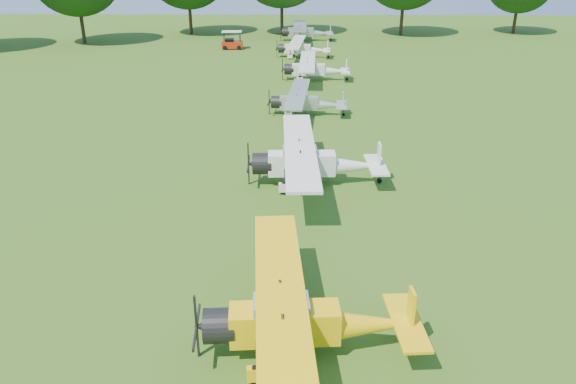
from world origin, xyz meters
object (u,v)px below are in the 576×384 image
object	(u,v)px
aircraft_4	(305,101)
aircraft_6	(302,47)
aircraft_5	(314,68)
golf_cart	(232,43)
aircraft_3	(312,160)
aircraft_7	(305,31)
aircraft_2	(302,318)

from	to	relation	value
aircraft_4	aircraft_6	bearing A→B (deg)	94.71
aircraft_5	golf_cart	size ratio (longest dim) A/B	3.99
aircraft_3	aircraft_7	xyz separation A→B (m)	(-0.02, 47.26, -0.07)
aircraft_2	aircraft_4	world-z (taller)	aircraft_2
aircraft_3	golf_cart	size ratio (longest dim) A/B	4.63
aircraft_7	golf_cart	size ratio (longest dim) A/B	4.36
aircraft_6	aircraft_4	bearing A→B (deg)	-84.54
aircraft_3	aircraft_4	bearing A→B (deg)	89.09
aircraft_4	golf_cart	distance (m)	29.24
aircraft_5	aircraft_7	xyz separation A→B (m)	(-0.64, 22.82, 0.11)
aircraft_4	aircraft_5	size ratio (longest dim) A/B	0.93
aircraft_4	golf_cart	size ratio (longest dim) A/B	3.70
aircraft_3	golf_cart	world-z (taller)	aircraft_3
aircraft_7	golf_cart	xyz separation A→B (m)	(-8.78, -6.35, -0.57)
aircraft_3	aircraft_7	bearing A→B (deg)	87.92
aircraft_4	golf_cart	bearing A→B (deg)	111.18
aircraft_2	golf_cart	xyz separation A→B (m)	(-8.23, 54.32, -0.59)
aircraft_6	aircraft_7	size ratio (longest dim) A/B	0.88
aircraft_2	aircraft_4	xyz separation A→B (m)	(0.30, 26.36, -0.22)
aircraft_2	golf_cart	bearing A→B (deg)	94.23
aircraft_5	aircraft_7	distance (m)	22.83
aircraft_5	aircraft_6	xyz separation A→B (m)	(-1.08, 11.19, -0.05)
aircraft_4	aircraft_5	world-z (taller)	aircraft_5
aircraft_5	aircraft_2	bearing A→B (deg)	-90.01
aircraft_5	golf_cart	bearing A→B (deg)	121.54
aircraft_2	aircraft_6	bearing A→B (deg)	85.49
aircraft_6	golf_cart	world-z (taller)	golf_cart
golf_cart	aircraft_3	bearing A→B (deg)	-80.05
aircraft_3	aircraft_4	world-z (taller)	aircraft_3
aircraft_7	golf_cart	bearing A→B (deg)	-144.58
aircraft_6	aircraft_7	world-z (taller)	aircraft_7
aircraft_3	aircraft_5	distance (m)	24.45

